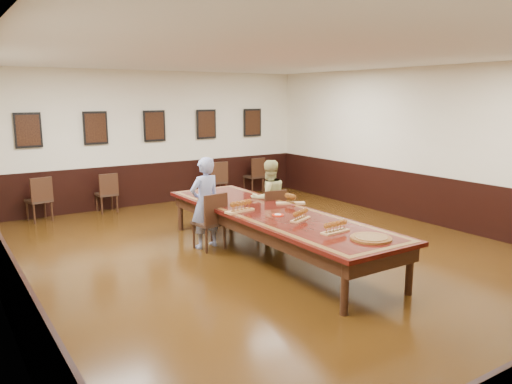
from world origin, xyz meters
TOP-DOWN VIEW (x-y plane):
  - floor at (0.00, 0.00)m, footprint 8.00×10.00m
  - ceiling at (0.00, 0.00)m, footprint 8.00×10.00m
  - wall_back at (0.00, 5.01)m, footprint 8.00×0.02m
  - wall_right at (4.01, 0.00)m, footprint 0.02×10.00m
  - chair_man at (-0.68, 0.94)m, footprint 0.53×0.56m
  - chair_woman at (0.62, 0.93)m, footprint 0.51×0.54m
  - spare_chair_a at (-2.76, 4.64)m, footprint 0.54×0.57m
  - spare_chair_b at (-1.32, 4.67)m, footprint 0.44×0.48m
  - spare_chair_c at (1.47, 4.59)m, footprint 0.51×0.55m
  - spare_chair_d at (2.74, 4.80)m, footprint 0.50×0.54m
  - person_man at (-0.69, 1.05)m, footprint 0.62×0.45m
  - person_woman at (0.63, 1.03)m, footprint 0.80×0.67m
  - pink_phone at (0.60, 0.30)m, footprint 0.09×0.15m
  - wainscoting at (0.00, 0.00)m, footprint 8.00×10.00m
  - conference_table at (0.00, 0.00)m, footprint 1.40×5.00m
  - posters at (0.00, 4.94)m, footprint 6.14×0.04m
  - flight_a at (-0.45, 0.29)m, footprint 0.53×0.23m
  - flight_b at (0.60, 0.32)m, footprint 0.51×0.37m
  - flight_c at (0.03, -0.68)m, footprint 0.45×0.30m
  - flight_d at (-0.01, -1.51)m, footprint 0.46×0.17m
  - red_plate_grp at (-0.08, -0.25)m, footprint 0.19×0.19m
  - carved_platter at (0.15, -2.02)m, footprint 0.55×0.55m

SIDE VIEW (x-z plane):
  - floor at x=0.00m, z-range -0.02..0.00m
  - spare_chair_b at x=-1.32m, z-range 0.00..0.91m
  - chair_woman at x=0.62m, z-range 0.00..0.93m
  - spare_chair_a at x=-2.76m, z-range 0.00..0.95m
  - spare_chair_d at x=2.74m, z-range 0.00..0.97m
  - spare_chair_c at x=1.47m, z-range 0.00..0.98m
  - chair_man at x=-0.68m, z-range 0.00..1.00m
  - wainscoting at x=0.00m, z-range 0.00..1.00m
  - conference_table at x=0.00m, z-range 0.23..0.99m
  - person_woman at x=0.63m, z-range 0.00..1.45m
  - pink_phone at x=0.60m, z-range 0.75..0.76m
  - red_plate_grp at x=-0.08m, z-range 0.75..0.77m
  - carved_platter at x=0.15m, z-range 0.75..0.79m
  - person_man at x=-0.69m, z-range 0.00..1.59m
  - flight_c at x=0.03m, z-range 0.74..0.91m
  - flight_d at x=-0.01m, z-range 0.74..0.91m
  - flight_b at x=0.60m, z-range 0.74..0.93m
  - flight_a at x=-0.45m, z-range 0.74..0.93m
  - wall_back at x=0.00m, z-range 0.00..3.20m
  - wall_right at x=4.01m, z-range 0.00..3.20m
  - posters at x=0.00m, z-range 1.53..2.27m
  - ceiling at x=0.00m, z-range 3.20..3.22m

